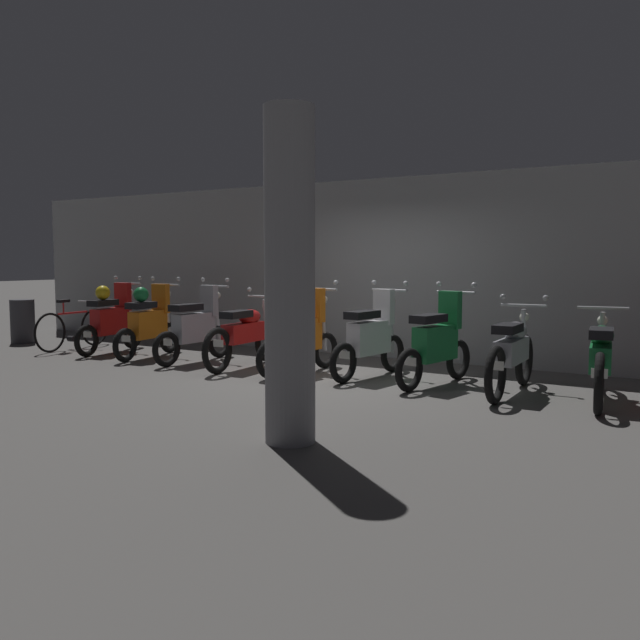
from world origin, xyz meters
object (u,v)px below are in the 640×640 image
(motorbike_slot_5, at_px, (371,338))
(support_pillar, at_px, (290,277))
(motorbike_slot_1, at_px, (149,322))
(motorbike_slot_7, at_px, (512,352))
(bicycle, at_px, (73,329))
(motorbike_slot_3, at_px, (245,334))
(motorbike_slot_6, at_px, (437,343))
(motorbike_slot_0, at_px, (111,319))
(motorbike_slot_4, at_px, (301,335))
(trash_bin, at_px, (23,321))
(motorbike_slot_2, at_px, (196,328))
(motorbike_slot_8, at_px, (601,359))

(motorbike_slot_5, distance_m, support_pillar, 3.51)
(motorbike_slot_1, bearing_deg, support_pillar, -32.06)
(motorbike_slot_5, xyz_separation_m, motorbike_slot_7, (1.94, -0.15, -0.04))
(bicycle, bearing_deg, support_pillar, -24.31)
(motorbike_slot_3, xyz_separation_m, motorbike_slot_6, (2.93, 0.16, 0.04))
(motorbike_slot_0, distance_m, motorbike_slot_1, 0.98)
(motorbike_slot_7, xyz_separation_m, support_pillar, (-1.02, -3.12, 0.94))
(motorbike_slot_4, xyz_separation_m, support_pillar, (1.89, -3.04, 0.90))
(bicycle, distance_m, trash_bin, 1.55)
(motorbike_slot_2, bearing_deg, trash_bin, 179.24)
(motorbike_slot_7, bearing_deg, motorbike_slot_5, 175.62)
(motorbike_slot_7, distance_m, support_pillar, 3.41)
(motorbike_slot_3, distance_m, motorbike_slot_6, 2.93)
(motorbike_slot_2, height_order, trash_bin, motorbike_slot_2)
(motorbike_slot_8, bearing_deg, motorbike_slot_0, -179.47)
(motorbike_slot_0, distance_m, motorbike_slot_4, 3.90)
(trash_bin, bearing_deg, motorbike_slot_8, 0.32)
(bicycle, height_order, support_pillar, support_pillar)
(motorbike_slot_5, bearing_deg, support_pillar, -74.25)
(motorbike_slot_5, xyz_separation_m, motorbike_slot_6, (0.97, -0.08, 0.00))
(motorbike_slot_7, bearing_deg, motorbike_slot_8, 2.52)
(motorbike_slot_5, height_order, bicycle, motorbike_slot_5)
(motorbike_slot_8, relative_size, bicycle, 1.13)
(motorbike_slot_2, xyz_separation_m, motorbike_slot_8, (5.83, 0.12, -0.04))
(motorbike_slot_7, bearing_deg, motorbike_slot_4, -178.48)
(motorbike_slot_0, height_order, motorbike_slot_7, motorbike_slot_0)
(motorbike_slot_7, bearing_deg, motorbike_slot_6, 175.73)
(motorbike_slot_4, distance_m, support_pillar, 3.69)
(motorbike_slot_5, xyz_separation_m, support_pillar, (0.92, -3.27, 0.90))
(motorbike_slot_1, xyz_separation_m, support_pillar, (4.82, -3.02, 0.86))
(motorbike_slot_1, relative_size, support_pillar, 0.58)
(motorbike_slot_3, xyz_separation_m, motorbike_slot_8, (4.86, 0.13, -0.00))
(motorbike_slot_4, height_order, trash_bin, motorbike_slot_4)
(motorbike_slot_2, distance_m, motorbike_slot_7, 4.86)
(motorbike_slot_3, bearing_deg, motorbike_slot_2, 178.94)
(motorbike_slot_0, bearing_deg, support_pillar, -28.07)
(motorbike_slot_8, xyz_separation_m, bicycle, (-8.69, -0.13, -0.13))
(motorbike_slot_0, xyz_separation_m, motorbike_slot_7, (6.81, 0.03, -0.08))
(motorbike_slot_5, height_order, motorbike_slot_8, motorbike_slot_5)
(motorbike_slot_5, bearing_deg, motorbike_slot_2, -175.67)
(motorbike_slot_3, bearing_deg, support_pillar, -46.50)
(motorbike_slot_1, relative_size, motorbike_slot_7, 0.86)
(motorbike_slot_3, xyz_separation_m, support_pillar, (2.87, -3.03, 0.94))
(motorbike_slot_2, height_order, motorbike_slot_3, motorbike_slot_2)
(motorbike_slot_2, bearing_deg, motorbike_slot_3, -1.06)
(motorbike_slot_6, height_order, support_pillar, support_pillar)
(motorbike_slot_5, relative_size, motorbike_slot_8, 0.86)
(motorbike_slot_2, xyz_separation_m, motorbike_slot_4, (1.95, -0.00, 0.00))
(motorbike_slot_0, height_order, motorbike_slot_3, motorbike_slot_0)
(motorbike_slot_5, bearing_deg, motorbike_slot_4, -166.94)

